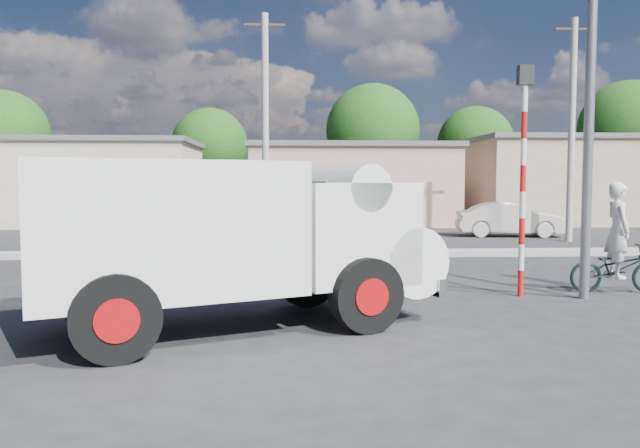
{
  "coord_description": "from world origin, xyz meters",
  "views": [
    {
      "loc": [
        -1.27,
        -10.09,
        2.21
      ],
      "look_at": [
        -0.57,
        2.96,
        1.3
      ],
      "focal_mm": 35.0,
      "sensor_mm": 36.0,
      "label": 1
    }
  ],
  "objects": [
    {
      "name": "ground_plane",
      "position": [
        0.0,
        0.0,
        0.0
      ],
      "size": [
        120.0,
        120.0,
        0.0
      ],
      "primitive_type": "plane",
      "color": "#27272A",
      "rests_on": "ground"
    },
    {
      "name": "median",
      "position": [
        0.0,
        8.0,
        0.08
      ],
      "size": [
        40.0,
        0.8,
        0.16
      ],
      "primitive_type": "cube",
      "color": "#99968E",
      "rests_on": "ground"
    },
    {
      "name": "truck",
      "position": [
        -1.95,
        -0.81,
        1.37
      ],
      "size": [
        6.36,
        4.3,
        2.48
      ],
      "rotation": [
        0.0,
        0.0,
        0.4
      ],
      "color": "black",
      "rests_on": "ground"
    },
    {
      "name": "bicycle",
      "position": [
        5.23,
        1.78,
        0.48
      ],
      "size": [
        1.87,
        0.81,
        0.96
      ],
      "primitive_type": "imported",
      "rotation": [
        0.0,
        0.0,
        1.47
      ],
      "color": "black",
      "rests_on": "ground"
    },
    {
      "name": "cyclist",
      "position": [
        5.23,
        1.78,
        0.94
      ],
      "size": [
        0.52,
        0.73,
        1.88
      ],
      "primitive_type": "imported",
      "rotation": [
        0.0,
        0.0,
        1.47
      ],
      "color": "silver",
      "rests_on": "ground"
    },
    {
      "name": "car_cream",
      "position": [
        7.57,
        14.12,
        0.68
      ],
      "size": [
        4.26,
        1.99,
        1.35
      ],
      "primitive_type": "imported",
      "rotation": [
        0.0,
        0.0,
        1.43
      ],
      "color": "beige",
      "rests_on": "ground"
    },
    {
      "name": "traffic_pole",
      "position": [
        3.2,
        1.5,
        2.59
      ],
      "size": [
        0.28,
        0.18,
        4.36
      ],
      "color": "red",
      "rests_on": "ground"
    },
    {
      "name": "streetlight",
      "position": [
        4.14,
        1.2,
        4.96
      ],
      "size": [
        2.34,
        0.22,
        9.0
      ],
      "color": "slate",
      "rests_on": "ground"
    },
    {
      "name": "building_row",
      "position": [
        1.1,
        22.0,
        2.13
      ],
      "size": [
        37.8,
        7.3,
        4.44
      ],
      "color": "#BCB18E",
      "rests_on": "ground"
    },
    {
      "name": "tree_row",
      "position": [
        7.45,
        28.53,
        4.96
      ],
      "size": [
        51.24,
        7.43,
        8.42
      ],
      "color": "#38281E",
      "rests_on": "ground"
    },
    {
      "name": "utility_poles",
      "position": [
        3.25,
        12.0,
        4.07
      ],
      "size": [
        35.4,
        0.24,
        8.0
      ],
      "color": "#99968E",
      "rests_on": "ground"
    }
  ]
}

